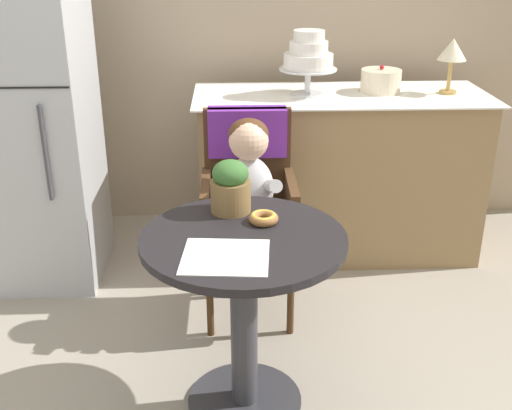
{
  "coord_description": "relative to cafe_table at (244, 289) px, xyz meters",
  "views": [
    {
      "loc": [
        -0.04,
        -1.94,
        1.67
      ],
      "look_at": [
        0.05,
        0.15,
        0.77
      ],
      "focal_mm": 44.17,
      "sensor_mm": 36.0,
      "label": 1
    }
  ],
  "objects": [
    {
      "name": "refrigerator",
      "position": [
        -1.05,
        1.1,
        0.34
      ],
      "size": [
        0.64,
        0.63,
        1.7
      ],
      "color": "#B7BABF",
      "rests_on": "ground"
    },
    {
      "name": "wicker_chair",
      "position": [
        0.04,
        0.74,
        0.13
      ],
      "size": [
        0.42,
        0.45,
        0.95
      ],
      "rotation": [
        0.0,
        0.0,
        -0.05
      ],
      "color": "#472D19",
      "rests_on": "ground"
    },
    {
      "name": "seated_child",
      "position": [
        0.04,
        0.58,
        0.17
      ],
      "size": [
        0.27,
        0.32,
        0.73
      ],
      "color": "silver",
      "rests_on": "ground"
    },
    {
      "name": "tiered_cake_stand",
      "position": [
        0.37,
        1.3,
        0.59
      ],
      "size": [
        0.3,
        0.3,
        0.33
      ],
      "color": "silver",
      "rests_on": "display_counter"
    },
    {
      "name": "ground_plane",
      "position": [
        0.0,
        0.0,
        -0.51
      ],
      "size": [
        8.0,
        8.0,
        0.0
      ],
      "primitive_type": "plane",
      "color": "gray"
    },
    {
      "name": "paper_napkin",
      "position": [
        -0.06,
        -0.15,
        0.21
      ],
      "size": [
        0.3,
        0.27,
        0.0
      ],
      "primitive_type": "cube",
      "rotation": [
        0.0,
        0.0,
        -0.08
      ],
      "color": "white",
      "rests_on": "cafe_table"
    },
    {
      "name": "table_lamp",
      "position": [
        1.11,
        1.3,
        0.61
      ],
      "size": [
        0.15,
        0.15,
        0.28
      ],
      "color": "#B28C47",
      "rests_on": "display_counter"
    },
    {
      "name": "cafe_table",
      "position": [
        0.0,
        0.0,
        0.0
      ],
      "size": [
        0.72,
        0.72,
        0.72
      ],
      "color": "black",
      "rests_on": "ground"
    },
    {
      "name": "flower_vase",
      "position": [
        -0.04,
        0.21,
        0.31
      ],
      "size": [
        0.15,
        0.15,
        0.2
      ],
      "color": "brown",
      "rests_on": "cafe_table"
    },
    {
      "name": "donut_front",
      "position": [
        0.08,
        0.1,
        0.23
      ],
      "size": [
        0.11,
        0.11,
        0.04
      ],
      "color": "#936033",
      "rests_on": "cafe_table"
    },
    {
      "name": "round_layer_cake",
      "position": [
        0.76,
        1.35,
        0.45
      ],
      "size": [
        0.21,
        0.21,
        0.14
      ],
      "color": "beige",
      "rests_on": "display_counter"
    },
    {
      "name": "display_counter",
      "position": [
        0.55,
        1.3,
        -0.05
      ],
      "size": [
        1.56,
        0.62,
        0.9
      ],
      "color": "#93754C",
      "rests_on": "ground"
    }
  ]
}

